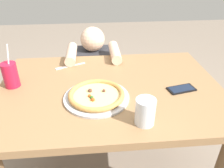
{
  "coord_description": "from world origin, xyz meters",
  "views": [
    {
      "loc": [
        -0.09,
        -1.07,
        1.41
      ],
      "look_at": [
        0.01,
        -0.02,
        0.78
      ],
      "focal_mm": 36.06,
      "sensor_mm": 36.0,
      "label": 1
    }
  ],
  "objects_px": {
    "drink_cup_colored": "(10,75)",
    "fork": "(69,66)",
    "pizza_near": "(96,96)",
    "cell_phone": "(181,89)",
    "diner_seated": "(95,81)",
    "water_cup_clear": "(145,111)"
  },
  "relations": [
    {
      "from": "water_cup_clear",
      "to": "drink_cup_colored",
      "type": "bearing_deg",
      "value": 150.56
    },
    {
      "from": "drink_cup_colored",
      "to": "fork",
      "type": "height_order",
      "value": "drink_cup_colored"
    },
    {
      "from": "cell_phone",
      "to": "fork",
      "type": "bearing_deg",
      "value": 151.54
    },
    {
      "from": "fork",
      "to": "cell_phone",
      "type": "xyz_separation_m",
      "value": [
        0.64,
        -0.35,
        0.0
      ]
    },
    {
      "from": "pizza_near",
      "to": "drink_cup_colored",
      "type": "bearing_deg",
      "value": 160.05
    },
    {
      "from": "drink_cup_colored",
      "to": "diner_seated",
      "type": "height_order",
      "value": "drink_cup_colored"
    },
    {
      "from": "pizza_near",
      "to": "cell_phone",
      "type": "height_order",
      "value": "pizza_near"
    },
    {
      "from": "drink_cup_colored",
      "to": "water_cup_clear",
      "type": "distance_m",
      "value": 0.77
    },
    {
      "from": "pizza_near",
      "to": "drink_cup_colored",
      "type": "distance_m",
      "value": 0.5
    },
    {
      "from": "pizza_near",
      "to": "diner_seated",
      "type": "distance_m",
      "value": 0.81
    },
    {
      "from": "diner_seated",
      "to": "fork",
      "type": "bearing_deg",
      "value": -115.18
    },
    {
      "from": "fork",
      "to": "diner_seated",
      "type": "xyz_separation_m",
      "value": [
        0.16,
        0.35,
        -0.33
      ]
    },
    {
      "from": "water_cup_clear",
      "to": "pizza_near",
      "type": "bearing_deg",
      "value": 134.4
    },
    {
      "from": "drink_cup_colored",
      "to": "cell_phone",
      "type": "distance_m",
      "value": 0.94
    },
    {
      "from": "pizza_near",
      "to": "cell_phone",
      "type": "xyz_separation_m",
      "value": [
        0.47,
        0.04,
        -0.01
      ]
    },
    {
      "from": "drink_cup_colored",
      "to": "water_cup_clear",
      "type": "relative_size",
      "value": 2.0
    },
    {
      "from": "cell_phone",
      "to": "diner_seated",
      "type": "xyz_separation_m",
      "value": [
        -0.47,
        0.69,
        -0.33
      ]
    },
    {
      "from": "water_cup_clear",
      "to": "fork",
      "type": "height_order",
      "value": "water_cup_clear"
    },
    {
      "from": "drink_cup_colored",
      "to": "diner_seated",
      "type": "relative_size",
      "value": 0.27
    },
    {
      "from": "cell_phone",
      "to": "diner_seated",
      "type": "relative_size",
      "value": 0.18
    },
    {
      "from": "pizza_near",
      "to": "water_cup_clear",
      "type": "height_order",
      "value": "water_cup_clear"
    },
    {
      "from": "cell_phone",
      "to": "water_cup_clear",
      "type": "bearing_deg",
      "value": -136.12
    }
  ]
}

